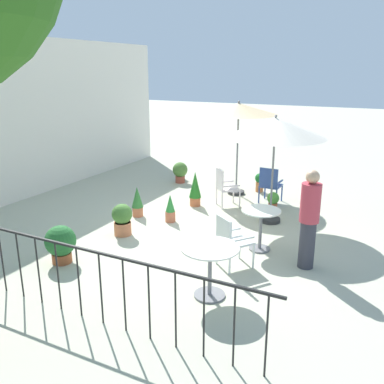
% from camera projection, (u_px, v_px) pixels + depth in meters
% --- Properties ---
extents(ground_plane, '(60.00, 60.00, 0.00)m').
position_uv_depth(ground_plane, '(199.00, 227.00, 8.68)').
color(ground_plane, '#B0B097').
extents(villa_facade, '(11.39, 0.30, 3.95)m').
position_uv_depth(villa_facade, '(20.00, 119.00, 10.26)').
color(villa_facade, white).
rests_on(villa_facade, ground).
extents(terrace_railing, '(0.03, 5.45, 1.01)m').
position_uv_depth(terrace_railing, '(78.00, 270.00, 5.40)').
color(terrace_railing, black).
rests_on(terrace_railing, ground).
extents(patio_umbrella_0, '(2.07, 2.07, 2.30)m').
position_uv_depth(patio_umbrella_0, '(275.00, 129.00, 8.43)').
color(patio_umbrella_0, '#2D2D2D').
rests_on(patio_umbrella_0, ground).
extents(patio_umbrella_1, '(1.96, 1.96, 2.42)m').
position_uv_depth(patio_umbrella_1, '(239.00, 110.00, 10.38)').
color(patio_umbrella_1, '#2D2D2D').
rests_on(patio_umbrella_1, ground).
extents(cafe_table_0, '(0.71, 0.71, 0.77)m').
position_uv_depth(cafe_table_0, '(261.00, 222.00, 7.48)').
color(cafe_table_0, white).
rests_on(cafe_table_0, ground).
extents(cafe_table_1, '(0.84, 0.84, 0.78)m').
position_uv_depth(cafe_table_1, '(210.00, 262.00, 5.92)').
color(cafe_table_1, white).
rests_on(cafe_table_1, ground).
extents(patio_chair_0, '(0.49, 0.49, 0.90)m').
position_uv_depth(patio_chair_0, '(270.00, 183.00, 10.10)').
color(patio_chair_0, '#2F498F').
rests_on(patio_chair_0, ground).
extents(patio_chair_1, '(0.67, 0.66, 0.90)m').
position_uv_depth(patio_chair_1, '(231.00, 238.00, 6.81)').
color(patio_chair_1, silver).
rests_on(patio_chair_1, ground).
extents(patio_chair_2, '(0.66, 0.66, 0.92)m').
position_uv_depth(patio_chair_2, '(225.00, 186.00, 9.85)').
color(patio_chair_2, white).
rests_on(patio_chair_2, ground).
extents(potted_plant_0, '(0.26, 0.26, 0.68)m').
position_uv_depth(potted_plant_0, '(137.00, 201.00, 9.24)').
color(potted_plant_0, '#C46A45').
rests_on(potted_plant_0, ground).
extents(potted_plant_1, '(0.43, 0.43, 0.60)m').
position_uv_depth(potted_plant_1, '(180.00, 171.00, 11.98)').
color(potted_plant_1, '#974734').
rests_on(potted_plant_1, ground).
extents(potted_plant_2, '(0.53, 0.53, 0.66)m').
position_uv_depth(potted_plant_2, '(60.00, 243.00, 7.02)').
color(potted_plant_2, brown).
rests_on(potted_plant_2, ground).
extents(potted_plant_3, '(0.29, 0.29, 0.84)m').
position_uv_depth(potted_plant_3, '(195.00, 188.00, 9.93)').
color(potted_plant_3, '#C4633B').
rests_on(potted_plant_3, ground).
extents(potted_plant_4, '(0.22, 0.22, 0.62)m').
position_uv_depth(potted_plant_4, '(170.00, 209.00, 8.93)').
color(potted_plant_4, '#C56949').
rests_on(potted_plant_4, ground).
extents(potted_plant_5, '(0.41, 0.41, 0.64)m').
position_uv_depth(potted_plant_5, '(122.00, 219.00, 8.21)').
color(potted_plant_5, '#CB734A').
rests_on(potted_plant_5, ground).
extents(potted_plant_6, '(0.28, 0.28, 0.45)m').
position_uv_depth(potted_plant_6, '(273.00, 200.00, 9.63)').
color(potted_plant_6, '#AF5634').
rests_on(potted_plant_6, ground).
extents(potted_plant_7, '(0.26, 0.26, 0.50)m').
position_uv_depth(potted_plant_7, '(260.00, 181.00, 11.12)').
color(potted_plant_7, '#C17141').
rests_on(potted_plant_7, ground).
extents(standing_person, '(0.39, 0.39, 1.67)m').
position_uv_depth(standing_person, '(309.00, 219.00, 6.72)').
color(standing_person, '#33333D').
rests_on(standing_person, ground).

